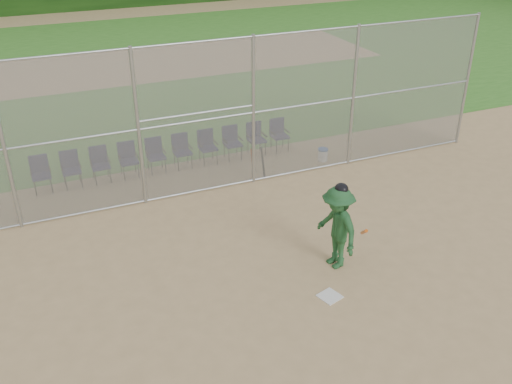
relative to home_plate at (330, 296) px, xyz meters
name	(u,v)px	position (x,y,z in m)	size (l,w,h in m)	color
ground	(306,296)	(-0.41, 0.21, -0.01)	(100.00, 100.00, 0.00)	tan
grass_strip	(121,67)	(-0.41, 18.21, 0.00)	(100.00, 100.00, 0.00)	#326F21
dirt_patch_far	(121,66)	(-0.41, 18.21, 0.00)	(24.00, 24.00, 0.00)	tan
backstop_fence	(217,115)	(-0.41, 5.21, 2.06)	(16.09, 0.09, 4.00)	gray
home_plate	(330,296)	(0.00, 0.00, 0.00)	(0.40, 0.40, 0.02)	silver
batter_at_plate	(337,227)	(0.63, 0.92, 0.93)	(1.00, 1.36, 1.94)	#1F4F28
water_cooler	(323,155)	(3.00, 5.68, 0.18)	(0.30, 0.30, 0.38)	white
spare_bats	(258,163)	(0.82, 5.45, 0.41)	(0.36, 0.31, 0.83)	#D84C14
chair_0	(41,175)	(-4.76, 6.89, 0.47)	(0.54, 0.52, 0.96)	#0F103A
chair_1	(71,170)	(-3.99, 6.89, 0.47)	(0.54, 0.52, 0.96)	#0F103A
chair_2	(101,165)	(-3.22, 6.89, 0.47)	(0.54, 0.52, 0.96)	#0F103A
chair_3	(129,160)	(-2.45, 6.89, 0.47)	(0.54, 0.52, 0.96)	#0F103A
chair_4	(156,156)	(-1.68, 6.89, 0.47)	(0.54, 0.52, 0.96)	#0F103A
chair_5	(182,152)	(-0.91, 6.89, 0.47)	(0.54, 0.52, 0.96)	#0F103A
chair_6	(208,147)	(-0.14, 6.89, 0.47)	(0.54, 0.52, 0.96)	#0F103A
chair_7	(233,143)	(0.63, 6.89, 0.47)	(0.54, 0.52, 0.96)	#0F103A
chair_8	(257,139)	(1.40, 6.89, 0.47)	(0.54, 0.52, 0.96)	#0F103A
chair_9	(280,135)	(2.17, 6.89, 0.47)	(0.54, 0.52, 0.96)	#0F103A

